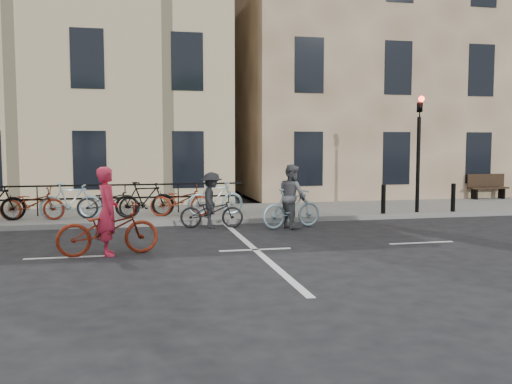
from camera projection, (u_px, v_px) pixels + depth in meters
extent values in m
plane|color=black|center=(255.00, 250.00, 12.52)|extent=(120.00, 120.00, 0.00)
cube|color=slate|center=(87.00, 217.00, 17.50)|extent=(46.00, 4.00, 0.15)
cube|color=#927558|center=(384.00, 61.00, 26.55)|extent=(14.00, 10.00, 12.00)
cylinder|color=black|center=(418.00, 165.00, 17.93)|extent=(0.12, 0.12, 3.00)
imported|color=black|center=(420.00, 102.00, 17.76)|extent=(0.15, 0.18, 0.90)
sphere|color=#FF0C05|center=(422.00, 99.00, 17.64)|extent=(0.18, 0.18, 0.18)
cylinder|color=black|center=(383.00, 199.00, 17.67)|extent=(0.14, 0.14, 0.90)
cylinder|color=black|center=(453.00, 198.00, 18.18)|extent=(0.14, 0.14, 0.90)
cube|color=black|center=(474.00, 194.00, 22.15)|extent=(0.06, 0.38, 0.40)
cube|color=black|center=(502.00, 193.00, 22.41)|extent=(0.06, 0.38, 0.40)
cube|color=black|center=(488.00, 188.00, 22.26)|extent=(1.60, 0.40, 0.06)
cube|color=black|center=(486.00, 180.00, 22.41)|extent=(1.60, 0.06, 0.50)
cube|color=black|center=(92.00, 199.00, 17.39)|extent=(9.35, 0.04, 0.95)
imported|color=maroon|center=(32.00, 204.00, 16.18)|extent=(1.80, 0.63, 0.95)
imported|color=#87A6B0|center=(71.00, 201.00, 16.40)|extent=(1.75, 0.49, 1.05)
imported|color=black|center=(108.00, 202.00, 16.63)|extent=(1.80, 0.63, 0.95)
imported|color=black|center=(145.00, 199.00, 16.85)|extent=(1.75, 0.49, 1.05)
imported|color=maroon|center=(181.00, 200.00, 17.08)|extent=(1.80, 0.63, 0.95)
imported|color=#87A6B0|center=(215.00, 198.00, 17.30)|extent=(1.75, 0.49, 1.05)
imported|color=maroon|center=(108.00, 229.00, 11.89)|extent=(2.17, 1.04, 1.09)
imported|color=#D22542|center=(107.00, 211.00, 11.86)|extent=(0.54, 0.74, 1.86)
imported|color=#87A6B0|center=(292.00, 208.00, 15.66)|extent=(1.89, 0.99, 1.09)
imported|color=#515255|center=(292.00, 196.00, 15.63)|extent=(0.87, 1.00, 1.76)
imported|color=black|center=(212.00, 212.00, 15.70)|extent=(1.81, 0.88, 0.91)
imported|color=black|center=(212.00, 200.00, 15.67)|extent=(0.73, 1.08, 1.54)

